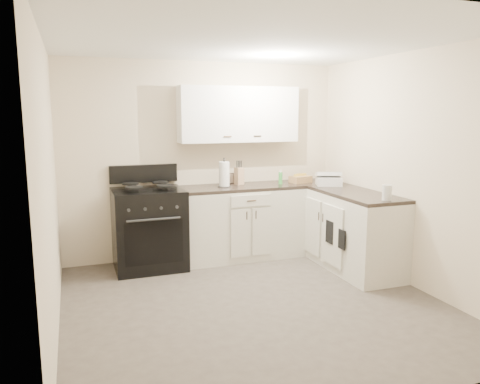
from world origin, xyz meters
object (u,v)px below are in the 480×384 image
object	(u,v)px
stove	(149,230)
paper_towel	(224,174)
countertop_grill	(329,181)
knife_block	(239,176)
wicker_basket	(300,179)

from	to	relation	value
stove	paper_towel	distance (m)	1.15
paper_towel	countertop_grill	size ratio (longest dim) A/B	1.02
knife_block	paper_towel	distance (m)	0.27
wicker_basket	countertop_grill	distance (m)	0.41
knife_block	wicker_basket	distance (m)	0.84
stove	countertop_grill	size ratio (longest dim) A/B	3.26
stove	paper_towel	world-z (taller)	paper_towel
wicker_basket	stove	bearing A→B (deg)	-179.62
stove	countertop_grill	xyz separation A→B (m)	(2.26, -0.32, 0.54)
countertop_grill	knife_block	bearing A→B (deg)	179.26
countertop_grill	wicker_basket	bearing A→B (deg)	147.87
stove	countertop_grill	distance (m)	2.35
stove	countertop_grill	bearing A→B (deg)	-7.95
wicker_basket	countertop_grill	size ratio (longest dim) A/B	0.86
paper_towel	wicker_basket	world-z (taller)	paper_towel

